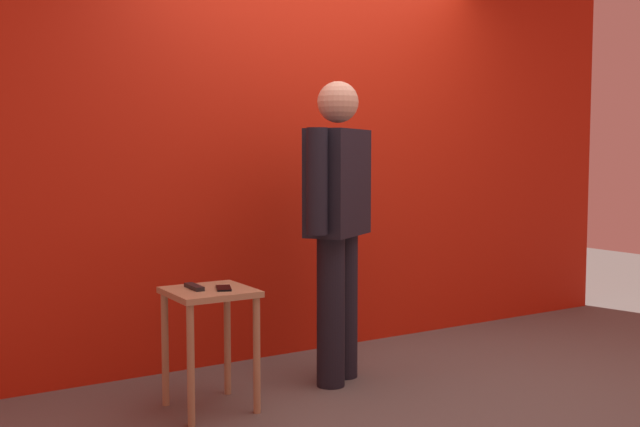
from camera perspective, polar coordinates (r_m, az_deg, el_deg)
The scene contains 6 objects.
ground_plane at distance 4.05m, azimuth 8.44°, elevation -13.81°, with size 12.00×12.00×0.00m, color #59544F.
back_wall_red at distance 4.83m, azimuth -0.71°, elevation 5.23°, with size 5.34×0.12×2.66m, color red.
standing_person at distance 4.10m, azimuth 1.36°, elevation -0.14°, with size 0.61×0.46×1.67m.
side_table at distance 3.75m, azimuth -8.47°, elevation -7.73°, with size 0.40×0.40×0.61m.
cell_phone at distance 3.71m, azimuth -7.43°, elevation -5.71°, with size 0.07×0.14×0.01m, color black.
tv_remote at distance 3.74m, azimuth -9.65°, elevation -5.58°, with size 0.04×0.17×0.02m, color black.
Camera 1 is at (-2.49, -2.93, 1.26)m, focal length 41.61 mm.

